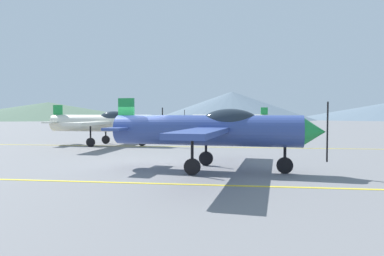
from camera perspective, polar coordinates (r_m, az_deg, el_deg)
ground_plane at (r=14.84m, az=-8.93°, el=-6.20°), size 400.00×400.00×0.00m
apron_line_near at (r=11.32m, az=-14.32°, el=-8.89°), size 80.00×0.16×0.01m
apron_line_far at (r=22.80m, az=-3.12°, el=-3.17°), size 80.00×0.16×0.01m
airplane_near at (r=13.10m, az=3.59°, el=-0.22°), size 8.35×9.58×2.86m
airplane_mid at (r=24.50m, az=-14.45°, el=0.91°), size 8.30×9.55×2.86m
airplane_far at (r=33.35m, az=5.89°, el=1.33°), size 8.32×9.57×2.86m
hill_left at (r=154.87m, az=-23.16°, el=2.70°), size 85.34×85.34×7.26m
hill_centerleft at (r=131.16m, az=6.77°, el=3.77°), size 62.17×62.17×10.92m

